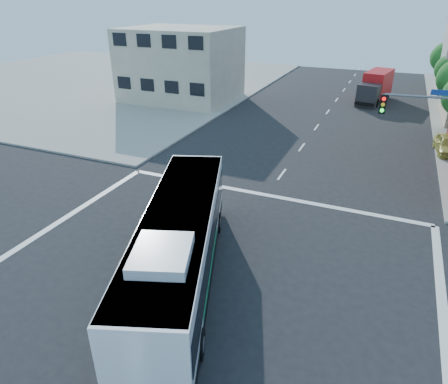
% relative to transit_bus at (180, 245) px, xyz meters
% --- Properties ---
extents(ground, '(120.00, 120.00, 0.00)m').
position_rel_transit_bus_xyz_m(ground, '(0.91, -0.14, -1.83)').
color(ground, black).
rests_on(ground, ground).
extents(sidewalk_nw, '(50.00, 50.00, 0.15)m').
position_rel_transit_bus_xyz_m(sidewalk_nw, '(-34.09, 34.86, -1.76)').
color(sidewalk_nw, gray).
rests_on(sidewalk_nw, ground).
extents(building_west, '(12.06, 10.06, 8.00)m').
position_rel_transit_bus_xyz_m(building_west, '(-16.11, 29.84, 2.17)').
color(building_west, beige).
rests_on(building_west, ground).
extents(signal_mast_ne, '(7.91, 1.13, 8.07)m').
position_rel_transit_bus_xyz_m(signal_mast_ne, '(9.99, 10.48, 3.15)').
color(signal_mast_ne, slate).
rests_on(signal_mast_ne, ground).
extents(street_tree_d, '(4.00, 4.00, 6.03)m').
position_rel_transit_bus_xyz_m(street_tree_d, '(12.81, 51.78, 2.05)').
color(street_tree_d, '#372614').
rests_on(street_tree_d, ground).
extents(transit_bus, '(6.78, 12.84, 3.75)m').
position_rel_transit_bus_xyz_m(transit_bus, '(0.00, 0.00, 0.00)').
color(transit_bus, black).
rests_on(transit_bus, ground).
extents(box_truck, '(3.48, 7.81, 3.40)m').
position_rel_transit_bus_xyz_m(box_truck, '(4.96, 37.53, -0.19)').
color(box_truck, '#252529').
rests_on(box_truck, ground).
extents(parked_car, '(2.05, 4.35, 1.44)m').
position_rel_transit_bus_xyz_m(parked_car, '(11.69, 21.90, -1.12)').
color(parked_car, '#B5AF48').
rests_on(parked_car, ground).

